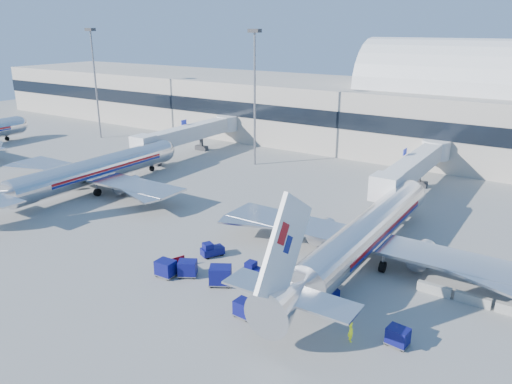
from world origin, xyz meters
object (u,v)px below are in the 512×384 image
Objects in this scene: jetbridge_mid at (194,132)px; cart_solo_near at (245,308)px; airliner_mid at (89,172)px; airliner_main at (363,235)px; cart_train_b at (188,268)px; barrier_mid at (473,300)px; tug_lead at (254,271)px; cart_train_c at (166,268)px; cart_solo_far at (398,336)px; cart_open_red at (183,267)px; jetbridge_near at (416,165)px; mast_west at (255,78)px; mast_far_west at (94,68)px; tug_right at (326,288)px; tug_left at (212,250)px; cart_train_a at (220,275)px; ramp_worker at (351,331)px; barrier_near at (434,289)px.

cart_solo_near is (40.15, -41.36, -3.13)m from jetbridge_mid.
airliner_mid is 40.70m from cart_solo_near.
cart_train_b is at bearing -136.40° from airliner_main.
tug_lead is (-18.67, -6.33, 0.25)m from barrier_mid.
cart_train_c is 1.06× the size of cart_solo_far.
airliner_mid is at bearing 161.77° from cart_solo_near.
cart_open_red is (-21.79, 0.37, -0.41)m from cart_solo_far.
jetbridge_near is 11.99× the size of cart_train_b.
airliner_main is 19.96m from cart_train_c.
mast_west reaches higher than cart_solo_near.
mast_far_west and mast_west have the same top height.
cart_train_c is (-14.62, -13.44, -2.04)m from airliner_main.
airliner_main is 11.72m from tug_lead.
tug_right reaches higher than barrier_mid.
tug_left is (-6.36, 1.41, 0.01)m from tug_lead.
mast_far_west reaches higher than cart_train_c.
cart_train_a is (-6.78, -38.16, -2.93)m from jetbridge_near.
jetbridge_near is at bearing 115.44° from barrier_mid.
tug_left is 6.35m from cart_train_a.
ramp_worker is (17.35, -1.12, -0.01)m from cart_train_b.
jetbridge_mid is (-42.00, 0.00, 0.00)m from jetbridge_near.
airliner_mid is 35.81m from tug_lead.
cart_train_a is 16.90m from cart_solo_far.
cart_train_b is at bearing 165.43° from cart_solo_near.
cart_train_c is (-7.25, -4.60, 0.19)m from tug_lead.
tug_right is 14.38m from cart_open_red.
barrier_near is at bearing -70.15° from jetbridge_near.
cart_train_b is 20.57m from cart_solo_far.
barrier_near is 23.03m from cart_train_b.
tug_lead reaches higher than barrier_mid.
mast_west is at bearing 109.41° from cart_train_c.
airliner_mid is at bearing 127.21° from cart_train_b.
tug_lead is at bearing -157.60° from barrier_near.
barrier_near is 17.54m from cart_solo_near.
airliner_main is 41.12m from mast_west.
mast_far_west reaches higher than jetbridge_near.
cart_solo_far is at bearing -13.47° from airliner_mid.
cart_train_c is at bearing -129.70° from tug_right.
cart_train_a reaches higher than tug_lead.
barrier_mid is at bearing 40.54° from cart_open_red.
jetbridge_mid is 48.62m from cart_open_red.
cart_solo_far is at bearing -75.18° from jetbridge_near.
cart_train_c is at bearing -68.45° from mast_west.
barrier_mid is at bearing 55.88° from tug_right.
cart_train_a is at bearing -107.48° from tug_left.
ramp_worker is (34.49, -38.86, -13.94)m from mast_west.
mast_far_west is 11.66× the size of cart_train_c.
cart_solo_near is (4.93, -3.20, -0.20)m from cart_train_a.
airliner_main reaches higher than tug_right.
tug_lead is (22.63, -34.33, -14.10)m from mast_west.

